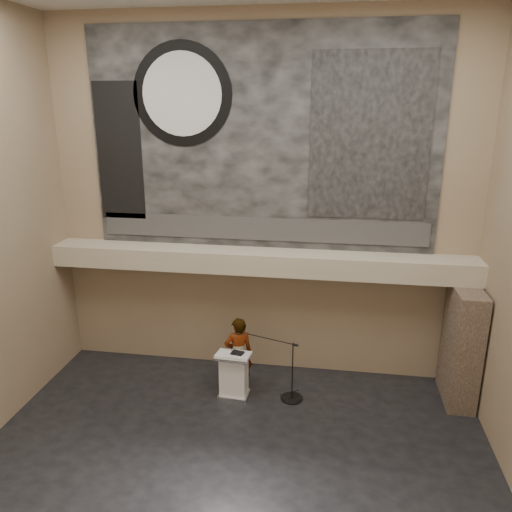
# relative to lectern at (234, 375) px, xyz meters

# --- Properties ---
(floor) EXTENTS (10.00, 10.00, 0.00)m
(floor) POSITION_rel_lectern_xyz_m (0.40, -2.46, -0.55)
(floor) COLOR black
(floor) RESTS_ON ground
(wall_back) EXTENTS (10.00, 0.02, 8.50)m
(wall_back) POSITION_rel_lectern_xyz_m (0.40, 1.54, 3.70)
(wall_back) COLOR #826D53
(wall_back) RESTS_ON floor
(wall_front) EXTENTS (10.00, 0.02, 8.50)m
(wall_front) POSITION_rel_lectern_xyz_m (0.40, -6.46, 3.70)
(wall_front) COLOR #826D53
(wall_front) RESTS_ON floor
(soffit) EXTENTS (10.00, 0.80, 0.50)m
(soffit) POSITION_rel_lectern_xyz_m (0.40, 1.14, 2.40)
(soffit) COLOR tan
(soffit) RESTS_ON wall_back
(sprinkler_left) EXTENTS (0.04, 0.04, 0.06)m
(sprinkler_left) POSITION_rel_lectern_xyz_m (-1.20, 1.09, 2.12)
(sprinkler_left) COLOR #B2893D
(sprinkler_left) RESTS_ON soffit
(sprinkler_right) EXTENTS (0.04, 0.04, 0.06)m
(sprinkler_right) POSITION_rel_lectern_xyz_m (2.30, 1.09, 2.12)
(sprinkler_right) COLOR #B2893D
(sprinkler_right) RESTS_ON soffit
(banner) EXTENTS (8.00, 0.05, 5.00)m
(banner) POSITION_rel_lectern_xyz_m (0.40, 1.51, 5.15)
(banner) COLOR black
(banner) RESTS_ON wall_back
(banner_text_strip) EXTENTS (7.76, 0.02, 0.55)m
(banner_text_strip) POSITION_rel_lectern_xyz_m (0.40, 1.47, 3.10)
(banner_text_strip) COLOR #303030
(banner_text_strip) RESTS_ON banner
(banner_clock_rim) EXTENTS (2.30, 0.02, 2.30)m
(banner_clock_rim) POSITION_rel_lectern_xyz_m (-1.40, 1.47, 6.15)
(banner_clock_rim) COLOR black
(banner_clock_rim) RESTS_ON banner
(banner_clock_face) EXTENTS (1.84, 0.02, 1.84)m
(banner_clock_face) POSITION_rel_lectern_xyz_m (-1.40, 1.45, 6.15)
(banner_clock_face) COLOR silver
(banner_clock_face) RESTS_ON banner
(banner_building_print) EXTENTS (2.60, 0.02, 3.60)m
(banner_building_print) POSITION_rel_lectern_xyz_m (2.80, 1.47, 5.25)
(banner_building_print) COLOR black
(banner_building_print) RESTS_ON banner
(banner_brick_print) EXTENTS (1.10, 0.02, 3.20)m
(banner_brick_print) POSITION_rel_lectern_xyz_m (-3.00, 1.47, 4.85)
(banner_brick_print) COLOR black
(banner_brick_print) RESTS_ON banner
(stone_pier) EXTENTS (0.60, 1.40, 2.70)m
(stone_pier) POSITION_rel_lectern_xyz_m (5.05, 0.69, 0.80)
(stone_pier) COLOR #433429
(stone_pier) RESTS_ON floor
(lectern) EXTENTS (0.79, 0.59, 1.14)m
(lectern) POSITION_rel_lectern_xyz_m (0.00, 0.00, 0.00)
(lectern) COLOR silver
(lectern) RESTS_ON floor
(binder) EXTENTS (0.31, 0.27, 0.04)m
(binder) POSITION_rel_lectern_xyz_m (0.09, -0.01, 0.56)
(binder) COLOR black
(binder) RESTS_ON lectern
(papers) EXTENTS (0.21, 0.28, 0.00)m
(papers) POSITION_rel_lectern_xyz_m (-0.15, -0.02, 0.55)
(papers) COLOR silver
(papers) RESTS_ON lectern
(speaker_person) EXTENTS (0.78, 0.65, 1.81)m
(speaker_person) POSITION_rel_lectern_xyz_m (0.05, 0.34, 0.35)
(speaker_person) COLOR white
(speaker_person) RESTS_ON floor
(mic_stand) EXTENTS (1.47, 0.67, 1.43)m
(mic_stand) POSITION_rel_lectern_xyz_m (1.29, 0.10, -0.34)
(mic_stand) COLOR black
(mic_stand) RESTS_ON floor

